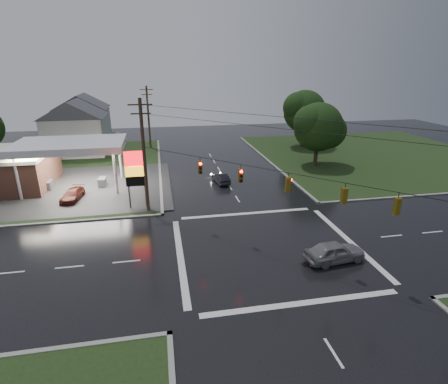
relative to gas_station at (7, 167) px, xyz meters
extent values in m
plane|color=black|center=(25.68, -19.70, -2.55)|extent=(120.00, 120.00, 0.00)
cube|color=black|center=(-0.32, 6.30, -2.51)|extent=(36.00, 36.00, 0.08)
cube|color=black|center=(51.68, 6.30, -2.51)|extent=(36.00, 36.00, 0.08)
cube|color=#2D2D2D|center=(5.68, -1.70, -2.46)|extent=(26.00, 18.00, 0.02)
cylinder|color=silver|center=(2.68, -4.70, -0.05)|extent=(0.30, 0.30, 5.00)
cylinder|color=silver|center=(12.68, -4.70, -0.05)|extent=(0.30, 0.30, 5.00)
cylinder|color=silver|center=(2.68, 1.30, -0.05)|extent=(0.30, 0.30, 5.00)
cylinder|color=silver|center=(12.68, 1.30, -0.05)|extent=(0.30, 0.30, 5.00)
cube|color=silver|center=(7.68, -1.70, 2.65)|extent=(12.00, 8.00, 0.80)
cube|color=white|center=(7.68, -1.70, 2.23)|extent=(11.40, 7.40, 0.04)
cube|color=#59595E|center=(4.68, -1.70, -2.00)|extent=(0.80, 1.60, 1.10)
cube|color=#59595E|center=(10.68, -1.70, -2.00)|extent=(0.80, 1.60, 1.10)
cylinder|color=#59595E|center=(14.38, -9.20, 0.45)|extent=(0.16, 0.16, 6.00)
cylinder|color=#59595E|center=(15.98, -9.20, 0.45)|extent=(0.16, 0.16, 6.00)
cube|color=red|center=(15.18, -9.20, 2.65)|extent=(2.00, 0.35, 1.40)
cube|color=#F7AB1A|center=(15.18, -9.20, 1.35)|extent=(2.00, 0.35, 1.00)
cube|color=black|center=(15.18, -9.20, 0.35)|extent=(2.00, 0.35, 1.00)
cylinder|color=#382619|center=(16.18, -10.20, 2.95)|extent=(0.32, 0.32, 11.00)
cube|color=#382619|center=(16.18, -10.20, 7.85)|extent=(2.20, 0.12, 0.12)
cube|color=#382619|center=(16.18, -10.20, 7.05)|extent=(1.80, 0.12, 0.12)
cylinder|color=#382619|center=(16.18, 18.30, 2.70)|extent=(0.32, 0.32, 10.50)
cube|color=#382619|center=(16.18, 18.30, 7.35)|extent=(2.20, 0.12, 0.12)
cube|color=#382619|center=(16.18, 18.30, 6.55)|extent=(1.80, 0.12, 0.12)
cube|color=#59470C|center=(20.93, -14.95, 3.05)|extent=(0.34, 0.34, 1.10)
cylinder|color=#FF0C07|center=(20.93, -15.15, 3.43)|extent=(0.22, 0.08, 0.22)
cube|color=#59470C|center=(23.78, -17.80, 3.05)|extent=(0.34, 0.34, 1.10)
cylinder|color=#FF0C07|center=(23.78, -18.00, 3.43)|extent=(0.22, 0.08, 0.22)
cube|color=#59470C|center=(26.63, -20.65, 3.05)|extent=(0.34, 0.34, 1.10)
cylinder|color=#FF0C07|center=(26.83, -20.65, 3.43)|extent=(0.08, 0.22, 0.22)
cube|color=#59470C|center=(29.48, -23.50, 3.05)|extent=(0.34, 0.34, 1.10)
cylinder|color=#FF0C07|center=(29.48, -23.30, 3.43)|extent=(0.22, 0.08, 0.22)
cube|color=#59470C|center=(31.76, -25.78, 3.05)|extent=(0.34, 0.34, 1.10)
cylinder|color=#FF0C07|center=(31.76, -25.58, 3.43)|extent=(0.22, 0.08, 0.22)
cube|color=silver|center=(4.68, 16.30, 0.45)|extent=(9.00, 8.00, 6.00)
cube|color=gray|center=(9.98, 16.30, -2.15)|extent=(1.60, 4.80, 0.80)
cube|color=silver|center=(3.68, 28.30, 0.45)|extent=(9.00, 8.00, 6.00)
cube|color=gray|center=(8.98, 28.30, -2.15)|extent=(1.60, 4.80, 0.80)
cylinder|color=black|center=(39.68, 2.30, -0.03)|extent=(0.56, 0.56, 5.04)
sphere|color=black|center=(39.68, 2.30, 3.03)|extent=(6.80, 6.80, 6.80)
sphere|color=black|center=(41.38, 2.60, 2.40)|extent=(5.10, 5.10, 5.10)
sphere|color=black|center=(38.32, 1.90, 3.75)|extent=(4.76, 4.76, 4.76)
cylinder|color=black|center=(42.68, 14.30, 0.25)|extent=(0.56, 0.56, 5.60)
sphere|color=black|center=(42.68, 14.30, 3.65)|extent=(7.20, 7.20, 7.20)
sphere|color=black|center=(44.48, 14.60, 2.95)|extent=(5.40, 5.40, 5.40)
sphere|color=black|center=(41.24, 13.90, 4.45)|extent=(5.04, 5.04, 5.04)
imported|color=black|center=(24.88, -2.92, -1.93)|extent=(1.84, 3.92, 1.24)
imported|color=gray|center=(29.91, -22.48, -1.78)|extent=(4.70, 2.30, 1.54)
imported|color=#4F1A12|center=(8.13, -5.70, -1.95)|extent=(2.30, 4.31, 1.19)
camera|label=1|loc=(17.61, -43.28, 11.24)|focal=28.00mm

